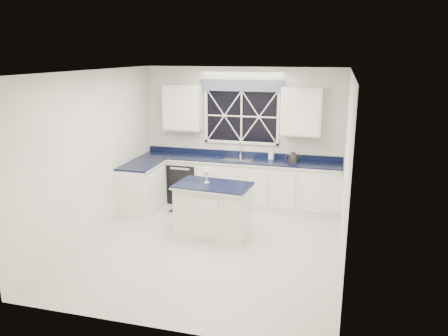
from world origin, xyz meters
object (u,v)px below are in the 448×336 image
(island, at_px, (213,210))
(soap_bottle, at_px, (271,154))
(dishwasher, at_px, (186,181))
(faucet, at_px, (240,149))
(kettle, at_px, (293,157))
(wine_glass, at_px, (207,172))

(island, relative_size, soap_bottle, 5.76)
(dishwasher, xyz_separation_m, faucet, (1.10, 0.19, 0.69))
(faucet, relative_size, island, 0.24)
(kettle, relative_size, wine_glass, 1.18)
(faucet, height_order, soap_bottle, faucet)
(island, relative_size, wine_glass, 4.84)
(dishwasher, xyz_separation_m, wine_glass, (0.92, -1.53, 0.67))
(island, height_order, kettle, kettle)
(island, xyz_separation_m, wine_glass, (-0.13, 0.07, 0.63))
(faucet, height_order, kettle, faucet)
(faucet, xyz_separation_m, wine_glass, (-0.18, -1.72, -0.02))
(dishwasher, height_order, island, island)
(faucet, bearing_deg, island, -91.56)
(island, bearing_deg, wine_glass, 156.85)
(dishwasher, xyz_separation_m, kettle, (2.16, 0.02, 0.63))
(island, xyz_separation_m, soap_bottle, (0.68, 1.77, 0.60))
(soap_bottle, bearing_deg, kettle, -18.74)
(wine_glass, bearing_deg, dishwasher, 121.06)
(faucet, distance_m, soap_bottle, 0.63)
(faucet, distance_m, island, 1.91)
(soap_bottle, bearing_deg, faucet, 177.97)
(dishwasher, height_order, wine_glass, wine_glass)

